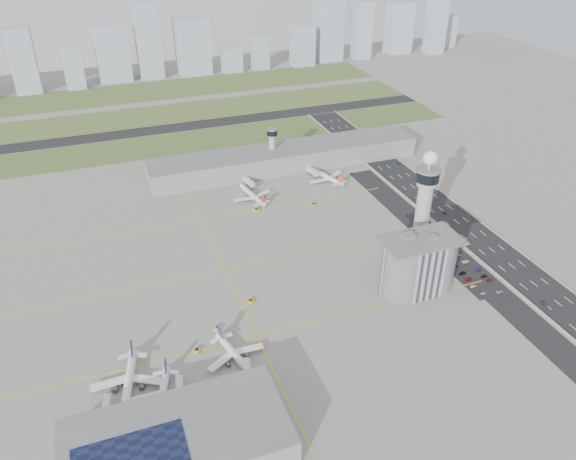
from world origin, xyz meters
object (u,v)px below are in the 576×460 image
object	(u,v)px
jet_bridge_far_1	(308,169)
car_lot_10	(466,261)
airplane_far_b	(326,174)
car_lot_7	(490,280)
jet_bridge_near_2	(250,385)
car_hw_2	(397,165)
admin_building	(418,264)
tug_3	(251,301)
car_lot_4	(455,266)
jet_bridge_far_0	(245,180)
secondary_tower	(272,145)
car_lot_9	(478,270)
airplane_near_c	(236,353)
car_lot_2	(469,279)
jet_bridge_near_0	(105,425)
jet_bridge_near_1	(180,405)
tug_1	(217,328)
tug_2	(197,350)
car_lot_0	(483,293)
car_hw_1	(445,213)
tug_4	(256,210)
tug_0	(128,394)
car_lot_6	(500,292)
control_tower	(424,200)
car_lot_5	(446,258)
car_lot_11	(459,255)
airplane_near_a	(128,379)
airplane_near_b	(161,395)
airplane_far_a	(252,192)
car_hw_0	(544,304)
car_lot_8	(484,276)
car_lot_1	(473,286)
car_hw_4	(348,140)
car_lot_3	(463,273)

from	to	relation	value
jet_bridge_far_1	car_lot_10	size ratio (longest dim) A/B	3.05
airplane_far_b	car_lot_7	distance (m)	151.15
jet_bridge_near_2	car_hw_2	xyz separation A→B (m)	(175.97, 181.35, -2.22)
admin_building	tug_3	world-z (taller)	admin_building
car_lot_4	jet_bridge_far_0	bearing A→B (deg)	26.85
secondary_tower	car_lot_9	size ratio (longest dim) A/B	8.60
tug_3	car_hw_2	bearing A→B (deg)	-1.07
airplane_near_c	car_lot_2	distance (m)	138.09
car_hw_2	car_lot_2	bearing A→B (deg)	-101.95
jet_bridge_near_0	jet_bridge_near_1	world-z (taller)	same
tug_1	car_lot_4	size ratio (longest dim) A/B	0.97
tug_2	car_lot_0	world-z (taller)	tug_2
car_lot_9	airplane_near_c	bearing A→B (deg)	89.76
jet_bridge_near_1	car_hw_1	size ratio (longest dim) A/B	3.97
jet_bridge_near_2	tug_4	bearing A→B (deg)	-8.55
tug_0	car_hw_2	size ratio (longest dim) A/B	0.62
tug_0	car_lot_6	bearing A→B (deg)	-162.91
control_tower	car_lot_5	xyz separation A→B (m)	(11.91, -11.97, -34.46)
jet_bridge_near_2	car_lot_11	size ratio (longest dim) A/B	3.67
airplane_near_a	airplane_near_b	distance (m)	17.86
airplane_near_a	car_hw_2	bearing A→B (deg)	139.04
airplane_far_b	jet_bridge_far_1	size ratio (longest dim) A/B	2.56
airplane_far_a	car_lot_10	world-z (taller)	airplane_far_a
airplane_near_c	admin_building	bearing A→B (deg)	86.53
airplane_near_c	car_lot_9	xyz separation A→B (m)	(147.49, 20.60, -4.16)
airplane_near_a	tug_2	distance (m)	34.71
airplane_near_a	secondary_tower	bearing A→B (deg)	158.75
jet_bridge_near_2	car_hw_0	world-z (taller)	jet_bridge_near_2
car_lot_11	secondary_tower	bearing A→B (deg)	29.90
tug_3	car_hw_1	xyz separation A→B (m)	(149.14, 45.55, -0.34)
tug_3	car_lot_10	distance (m)	127.70
jet_bridge_far_1	car_lot_6	world-z (taller)	jet_bridge_far_1
car_lot_4	car_lot_6	bearing A→B (deg)	-166.08
jet_bridge_near_2	jet_bridge_far_1	distance (m)	219.71
jet_bridge_far_1	car_lot_8	world-z (taller)	jet_bridge_far_1
airplane_far_b	car_lot_1	xyz separation A→B (m)	(21.95, -148.89, -4.42)
jet_bridge_near_2	car_lot_7	bearing A→B (deg)	-68.52
car_lot_10	car_hw_1	xyz separation A→B (m)	(21.69, 53.44, -0.06)
jet_bridge_near_1	car_lot_10	world-z (taller)	jet_bridge_near_1
car_lot_1	airplane_near_a	bearing A→B (deg)	85.52
airplane_near_a	tug_3	world-z (taller)	airplane_near_a
jet_bridge_far_0	car_lot_0	bearing A→B (deg)	15.31
tug_4	car_lot_8	xyz separation A→B (m)	(96.12, -115.94, -0.37)
admin_building	tug_3	size ratio (longest dim) A/B	13.32
admin_building	car_lot_1	world-z (taller)	admin_building
car_lot_7	tug_0	bearing A→B (deg)	88.17
car_lot_7	car_hw_1	distance (m)	75.77
airplane_far_a	car_hw_0	world-z (taller)	airplane_far_a
admin_building	car_hw_4	xyz separation A→B (m)	(57.03, 201.62, -14.65)
control_tower	car_lot_3	bearing A→B (deg)	-67.48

